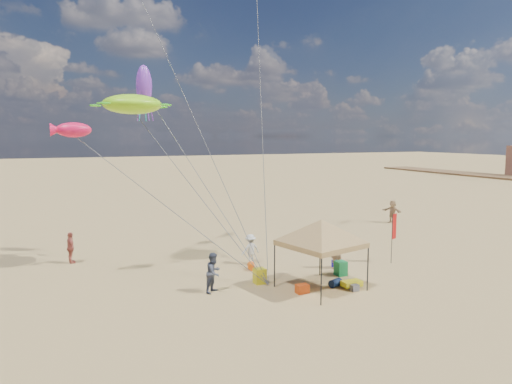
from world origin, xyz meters
TOP-DOWN VIEW (x-y plane):
  - ground at (0.00, 0.00)m, footprint 280.00×280.00m
  - canopy_tent at (1.45, -0.78)m, footprint 5.70×5.70m
  - feather_flag at (7.27, 1.27)m, footprint 0.40×0.16m
  - cooler_red at (0.43, -0.97)m, footprint 0.54×0.38m
  - cooler_blue at (4.09, 1.74)m, footprint 0.54×0.38m
  - bag_navy at (2.22, -0.84)m, footprint 0.69×0.54m
  - bag_orange at (-0.19, 3.20)m, footprint 0.54×0.69m
  - chair_green at (3.43, 0.52)m, footprint 0.50×0.50m
  - chair_yellow at (-0.70, 1.00)m, footprint 0.50×0.50m
  - crate_grey at (2.68, -1.64)m, footprint 0.34×0.30m
  - beach_cart at (2.80, -1.26)m, footprint 0.90×0.50m
  - person_near_a at (3.88, 1.59)m, footprint 0.75×0.53m
  - person_near_b at (-3.02, 0.72)m, footprint 1.08×1.05m
  - person_near_c at (0.20, 4.17)m, footprint 1.09×0.70m
  - person_far_a at (-8.52, 8.22)m, footprint 0.58×1.05m
  - person_far_c at (15.01, 10.40)m, footprint 1.03×1.75m
  - turtle_kite at (-5.48, 5.59)m, footprint 3.06×2.53m
  - fish_kite at (-8.25, 4.66)m, footprint 1.57×0.85m
  - squid_kite at (-4.43, 8.04)m, footprint 1.13×1.13m

SIDE VIEW (x-z plane):
  - ground at x=0.00m, z-range 0.00..0.00m
  - crate_grey at x=2.68m, z-range 0.00..0.28m
  - bag_navy at x=2.22m, z-range 0.00..0.36m
  - bag_orange at x=-0.19m, z-range 0.00..0.36m
  - cooler_red at x=0.43m, z-range 0.00..0.38m
  - cooler_blue at x=4.09m, z-range 0.00..0.38m
  - beach_cart at x=2.80m, z-range 0.08..0.32m
  - chair_green at x=3.43m, z-range 0.00..0.70m
  - chair_yellow at x=-0.70m, z-range 0.00..0.70m
  - person_near_c at x=0.20m, z-range 0.00..1.60m
  - person_far_a at x=-8.52m, z-range 0.00..1.69m
  - person_near_b at x=-3.02m, z-range 0.00..1.75m
  - person_far_c at x=15.01m, z-range 0.00..1.80m
  - person_near_a at x=3.88m, z-range 0.00..1.93m
  - feather_flag at x=7.27m, z-range 0.47..3.18m
  - canopy_tent at x=1.45m, z-range 1.20..4.82m
  - fish_kite at x=-8.25m, z-range 6.70..7.38m
  - turtle_kite at x=-5.48m, z-range 7.83..8.79m
  - squid_kite at x=-4.43m, z-range 8.37..10.60m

